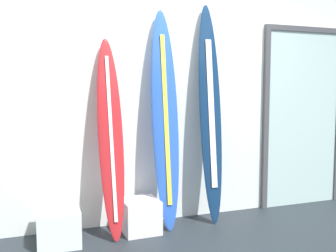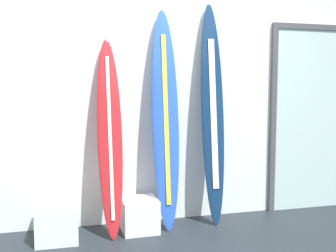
# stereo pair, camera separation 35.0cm
# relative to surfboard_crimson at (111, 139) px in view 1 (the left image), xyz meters

# --- Properties ---
(wall_back) EXTENTS (7.20, 0.20, 2.80)m
(wall_back) POSITION_rel_surfboard_crimson_xyz_m (0.71, 0.36, 0.47)
(wall_back) COLOR silver
(wall_back) RESTS_ON ground
(surfboard_crimson) EXTENTS (0.24, 0.46, 1.89)m
(surfboard_crimson) POSITION_rel_surfboard_crimson_xyz_m (0.00, 0.00, 0.00)
(surfboard_crimson) COLOR red
(surfboard_crimson) RESTS_ON ground
(surfboard_cobalt) EXTENTS (0.28, 0.36, 2.19)m
(surfboard_cobalt) POSITION_rel_surfboard_crimson_xyz_m (0.56, 0.04, 0.17)
(surfboard_cobalt) COLOR blue
(surfboard_cobalt) RESTS_ON ground
(surfboard_navy) EXTENTS (0.24, 0.33, 2.29)m
(surfboard_navy) POSITION_rel_surfboard_crimson_xyz_m (1.07, 0.07, 0.20)
(surfboard_navy) COLOR navy
(surfboard_navy) RESTS_ON ground
(display_block_left) EXTENTS (0.38, 0.38, 0.32)m
(display_block_left) POSITION_rel_surfboard_crimson_xyz_m (-0.50, -0.06, -0.77)
(display_block_left) COLOR white
(display_block_left) RESTS_ON ground
(display_block_center) EXTENTS (0.35, 0.35, 0.32)m
(display_block_center) POSITION_rel_surfboard_crimson_xyz_m (0.28, -0.02, -0.77)
(display_block_center) COLOR white
(display_block_center) RESTS_ON ground
(glass_door) EXTENTS (1.11, 0.06, 2.13)m
(glass_door) POSITION_rel_surfboard_crimson_xyz_m (2.39, 0.24, 0.17)
(glass_door) COLOR silver
(glass_door) RESTS_ON ground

